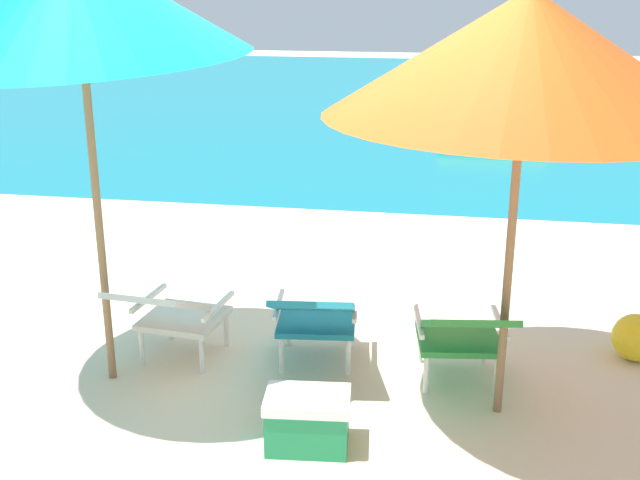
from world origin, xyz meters
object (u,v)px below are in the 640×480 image
(beach_ball, at_px, (636,337))
(cooler_box, at_px, (308,420))
(lounge_chair_center, at_px, (315,315))
(swim_buoy, at_px, (492,147))
(beach_umbrella_left, at_px, (78,3))
(lounge_chair_right, at_px, (463,332))
(beach_umbrella_right, at_px, (526,55))
(lounge_chair_left, at_px, (172,311))

(beach_ball, distance_m, cooler_box, 2.47)
(lounge_chair_center, xyz_separation_m, beach_ball, (2.13, 0.55, -0.24))
(swim_buoy, relative_size, beach_umbrella_left, 0.58)
(lounge_chair_right, bearing_deg, cooler_box, -136.77)
(lounge_chair_right, height_order, beach_umbrella_right, beach_umbrella_right)
(lounge_chair_left, bearing_deg, cooler_box, -36.40)
(beach_umbrella_left, distance_m, beach_umbrella_right, 2.49)
(lounge_chair_center, distance_m, lounge_chair_right, 0.96)
(lounge_chair_center, xyz_separation_m, cooler_box, (0.12, -0.89, -0.24))
(lounge_chair_right, distance_m, cooler_box, 1.17)
(swim_buoy, height_order, beach_umbrella_left, beach_umbrella_left)
(lounge_chair_right, xyz_separation_m, beach_umbrella_left, (-2.25, -0.22, 1.96))
(cooler_box, bearing_deg, beach_ball, 35.44)
(lounge_chair_center, distance_m, beach_ball, 2.22)
(lounge_chair_left, height_order, beach_ball, lounge_chair_left)
(lounge_chair_center, distance_m, cooler_box, 0.93)
(lounge_chair_left, bearing_deg, swim_buoy, 72.48)
(beach_umbrella_left, height_order, beach_ball, beach_umbrella_left)
(beach_umbrella_right, relative_size, beach_ball, 7.56)
(beach_umbrella_right, bearing_deg, swim_buoy, 88.54)
(beach_umbrella_right, xyz_separation_m, beach_ball, (0.95, 0.86, -1.96))
(swim_buoy, xyz_separation_m, beach_umbrella_right, (-0.19, -7.58, 2.02))
(lounge_chair_center, height_order, cooler_box, lounge_chair_center)
(beach_umbrella_left, bearing_deg, lounge_chair_right, 5.49)
(lounge_chair_center, distance_m, beach_umbrella_right, 2.11)
(swim_buoy, relative_size, lounge_chair_center, 1.73)
(lounge_chair_center, bearing_deg, lounge_chair_left, -173.77)
(lounge_chair_left, xyz_separation_m, cooler_box, (1.07, -0.79, -0.24))
(swim_buoy, xyz_separation_m, beach_umbrella_left, (-2.67, -7.58, 2.27))
(lounge_chair_left, height_order, beach_umbrella_left, beach_umbrella_left)
(swim_buoy, xyz_separation_m, cooler_box, (-1.26, -8.15, 0.06))
(lounge_chair_left, bearing_deg, lounge_chair_center, 6.23)
(lounge_chair_center, relative_size, lounge_chair_right, 0.99)
(swim_buoy, relative_size, beach_ball, 4.91)
(beach_umbrella_right, relative_size, cooler_box, 4.94)
(lounge_chair_center, height_order, lounge_chair_right, same)
(beach_ball, relative_size, cooler_box, 0.65)
(lounge_chair_left, height_order, lounge_chair_center, same)
(swim_buoy, distance_m, beach_umbrella_right, 7.84)
(swim_buoy, bearing_deg, lounge_chair_left, -107.52)
(lounge_chair_right, distance_m, beach_ball, 1.37)
(beach_ball, bearing_deg, lounge_chair_right, -151.20)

